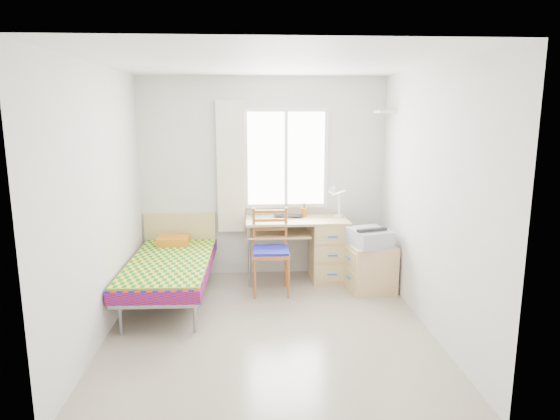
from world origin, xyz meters
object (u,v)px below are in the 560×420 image
object	(u,v)px
cabinet	(370,268)
bed	(171,265)
printer	(369,237)
desk	(323,247)
chair	(271,246)

from	to	relation	value
cabinet	bed	bearing A→B (deg)	174.88
bed	cabinet	distance (m)	2.38
cabinet	printer	bearing A→B (deg)	-174.25
desk	chair	bearing A→B (deg)	-150.73
cabinet	printer	world-z (taller)	printer
chair	printer	size ratio (longest dim) A/B	1.77
bed	printer	xyz separation A→B (m)	(2.35, 0.09, 0.27)
desk	bed	bearing A→B (deg)	-163.82
bed	chair	xyz separation A→B (m)	(1.17, 0.16, 0.16)
bed	cabinet	size ratio (longest dim) A/B	3.33
cabinet	printer	distance (m)	0.39
cabinet	printer	xyz separation A→B (m)	(-0.03, -0.01, 0.39)
bed	cabinet	bearing A→B (deg)	3.51
cabinet	chair	bearing A→B (deg)	169.39
chair	bed	bearing A→B (deg)	-170.97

